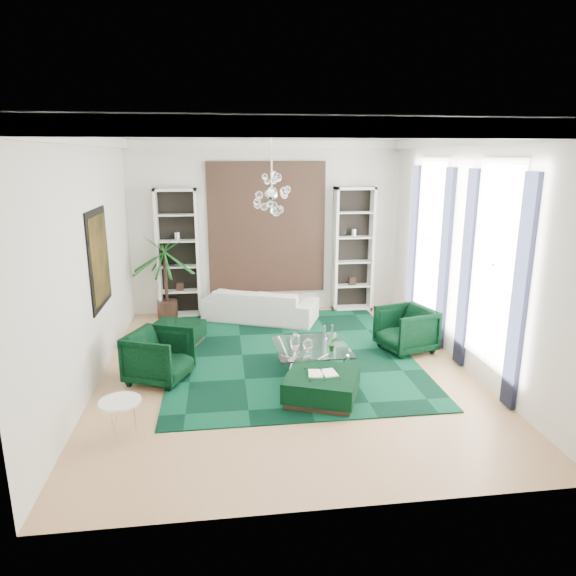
{
  "coord_description": "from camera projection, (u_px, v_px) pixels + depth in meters",
  "views": [
    {
      "loc": [
        -1.0,
        -7.87,
        3.47
      ],
      "look_at": [
        0.09,
        0.5,
        1.28
      ],
      "focal_mm": 32.0,
      "sensor_mm": 36.0,
      "label": 1
    }
  ],
  "objects": [
    {
      "name": "floor",
      "position": [
        286.0,
        371.0,
        8.55
      ],
      "size": [
        6.0,
        7.0,
        0.02
      ],
      "primitive_type": "cube",
      "color": "tan",
      "rests_on": "ground"
    },
    {
      "name": "ceiling",
      "position": [
        286.0,
        132.0,
        7.59
      ],
      "size": [
        6.0,
        7.0,
        0.02
      ],
      "primitive_type": "cube",
      "color": "white",
      "rests_on": "ground"
    },
    {
      "name": "wall_back",
      "position": [
        267.0,
        228.0,
        11.44
      ],
      "size": [
        6.0,
        0.02,
        3.8
      ],
      "primitive_type": "cube",
      "color": "silver",
      "rests_on": "ground"
    },
    {
      "name": "wall_front",
      "position": [
        335.0,
        332.0,
        4.7
      ],
      "size": [
        6.0,
        0.02,
        3.8
      ],
      "primitive_type": "cube",
      "color": "silver",
      "rests_on": "ground"
    },
    {
      "name": "wall_left",
      "position": [
        88.0,
        263.0,
        7.69
      ],
      "size": [
        0.02,
        7.0,
        3.8
      ],
      "primitive_type": "cube",
      "color": "silver",
      "rests_on": "ground"
    },
    {
      "name": "wall_right",
      "position": [
        467.0,
        254.0,
        8.45
      ],
      "size": [
        0.02,
        7.0,
        3.8
      ],
      "primitive_type": "cube",
      "color": "silver",
      "rests_on": "ground"
    },
    {
      "name": "crown_molding",
      "position": [
        286.0,
        139.0,
        7.62
      ],
      "size": [
        6.0,
        7.0,
        0.18
      ],
      "primitive_type": null,
      "color": "white",
      "rests_on": "ceiling"
    },
    {
      "name": "ceiling_medallion",
      "position": [
        284.0,
        135.0,
        7.89
      ],
      "size": [
        0.9,
        0.9,
        0.05
      ],
      "primitive_type": "cylinder",
      "color": "white",
      "rests_on": "ceiling"
    },
    {
      "name": "tapestry",
      "position": [
        267.0,
        228.0,
        11.39
      ],
      "size": [
        2.5,
        0.06,
        2.8
      ],
      "primitive_type": "cube",
      "color": "black",
      "rests_on": "wall_back"
    },
    {
      "name": "shelving_left",
      "position": [
        178.0,
        254.0,
        11.13
      ],
      "size": [
        0.9,
        0.38,
        2.8
      ],
      "primitive_type": null,
      "color": "white",
      "rests_on": "floor"
    },
    {
      "name": "shelving_right",
      "position": [
        353.0,
        250.0,
        11.62
      ],
      "size": [
        0.9,
        0.38,
        2.8
      ],
      "primitive_type": null,
      "color": "white",
      "rests_on": "floor"
    },
    {
      "name": "painting",
      "position": [
        100.0,
        259.0,
        8.29
      ],
      "size": [
        0.04,
        1.3,
        1.6
      ],
      "primitive_type": "cube",
      "color": "black",
      "rests_on": "wall_left"
    },
    {
      "name": "window_near",
      "position": [
        494.0,
        265.0,
        7.58
      ],
      "size": [
        0.03,
        1.1,
        2.9
      ],
      "primitive_type": "cube",
      "color": "white",
      "rests_on": "wall_right"
    },
    {
      "name": "curtain_near_a",
      "position": [
        520.0,
        295.0,
        6.89
      ],
      "size": [
        0.07,
        0.3,
        3.25
      ],
      "primitive_type": "cube",
      "color": "black",
      "rests_on": "floor"
    },
    {
      "name": "curtain_near_b",
      "position": [
        466.0,
        270.0,
        8.39
      ],
      "size": [
        0.07,
        0.3,
        3.25
      ],
      "primitive_type": "cube",
      "color": "black",
      "rests_on": "floor"
    },
    {
      "name": "window_far",
      "position": [
        430.0,
        239.0,
        9.88
      ],
      "size": [
        0.03,
        1.1,
        2.9
      ],
      "primitive_type": "cube",
      "color": "white",
      "rests_on": "wall_right"
    },
    {
      "name": "curtain_far_a",
      "position": [
        445.0,
        260.0,
        9.19
      ],
      "size": [
        0.07,
        0.3,
        3.25
      ],
      "primitive_type": "cube",
      "color": "black",
      "rests_on": "floor"
    },
    {
      "name": "curtain_far_b",
      "position": [
        413.0,
        245.0,
        10.69
      ],
      "size": [
        0.07,
        0.3,
        3.25
      ],
      "primitive_type": "cube",
      "color": "black",
      "rests_on": "floor"
    },
    {
      "name": "rug",
      "position": [
        290.0,
        353.0,
        9.26
      ],
      "size": [
        4.2,
        5.0,
        0.02
      ],
      "primitive_type": "cube",
      "color": "black",
      "rests_on": "floor"
    },
    {
      "name": "sofa",
      "position": [
        260.0,
        305.0,
        11.05
      ],
      "size": [
        2.57,
        1.79,
        0.7
      ],
      "primitive_type": "imported",
      "rotation": [
        0.0,
        0.0,
        2.74
      ],
      "color": "silver",
      "rests_on": "floor"
    },
    {
      "name": "armchair_left",
      "position": [
        159.0,
        356.0,
        8.06
      ],
      "size": [
        1.16,
        1.15,
        0.81
      ],
      "primitive_type": "imported",
      "rotation": [
        0.0,
        0.0,
        1.17
      ],
      "color": "black",
      "rests_on": "floor"
    },
    {
      "name": "armchair_right",
      "position": [
        406.0,
        329.0,
        9.3
      ],
      "size": [
        1.1,
        1.08,
        0.81
      ],
      "primitive_type": "imported",
      "rotation": [
        0.0,
        0.0,
        -1.3
      ],
      "color": "black",
      "rests_on": "floor"
    },
    {
      "name": "coffee_table",
      "position": [
        311.0,
        358.0,
        8.53
      ],
      "size": [
        1.24,
        1.24,
        0.41
      ],
      "primitive_type": null,
      "rotation": [
        0.0,
        0.0,
        0.03
      ],
      "color": "white",
      "rests_on": "floor"
    },
    {
      "name": "ottoman_side",
      "position": [
        176.0,
        335.0,
        9.62
      ],
      "size": [
        1.14,
        1.14,
        0.4
      ],
      "primitive_type": "cube",
      "rotation": [
        0.0,
        0.0,
        -0.33
      ],
      "color": "black",
      "rests_on": "floor"
    },
    {
      "name": "ottoman_front",
      "position": [
        322.0,
        387.0,
        7.48
      ],
      "size": [
        1.3,
        1.3,
        0.4
      ],
      "primitive_type": "cube",
      "rotation": [
        0.0,
        0.0,
        -0.38
      ],
      "color": "black",
      "rests_on": "floor"
    },
    {
      "name": "book",
      "position": [
        322.0,
        373.0,
        7.43
      ],
      "size": [
        0.42,
        0.28,
        0.03
      ],
      "primitive_type": "cube",
      "color": "white",
      "rests_on": "ottoman_front"
    },
    {
      "name": "side_table",
      "position": [
        121.0,
        420.0,
        6.44
      ],
      "size": [
        0.53,
        0.53,
        0.5
      ],
      "primitive_type": "cylinder",
      "rotation": [
        0.0,
        0.0,
        0.02
      ],
      "color": "white",
      "rests_on": "floor"
    },
    {
      "name": "palm",
      "position": [
        165.0,
        265.0,
        10.99
      ],
      "size": [
        1.53,
        1.53,
        2.4
      ],
      "primitive_type": null,
      "rotation": [
        0.0,
        0.0,
        0.02
      ],
      "color": "#17511C",
      "rests_on": "floor"
    },
    {
      "name": "chandelier",
      "position": [
        272.0,
        195.0,
        8.36
      ],
      "size": [
        0.88,
        0.88,
        0.72
      ],
      "primitive_type": null,
      "rotation": [
        0.0,
        0.0,
        -0.1
      ],
      "color": "white",
      "rests_on": "ceiling"
    },
    {
      "name": "table_plant",
      "position": [
        332.0,
        344.0,
        8.24
      ],
      "size": [
        0.15,
        0.12,
        0.24
      ],
      "primitive_type": "imported",
      "rotation": [
        0.0,
        0.0,
        -0.13
      ],
      "color": "#17511C",
      "rests_on": "coffee_table"
    }
  ]
}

